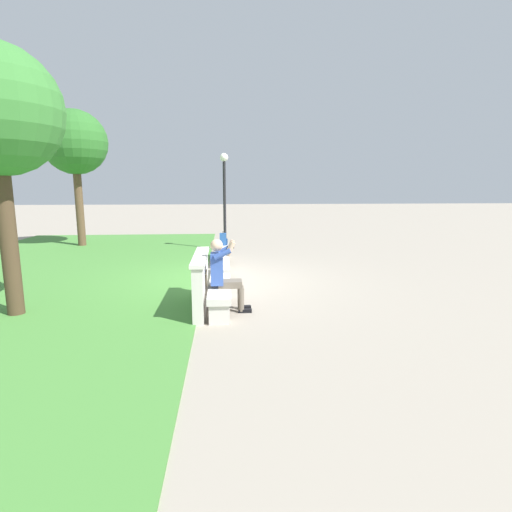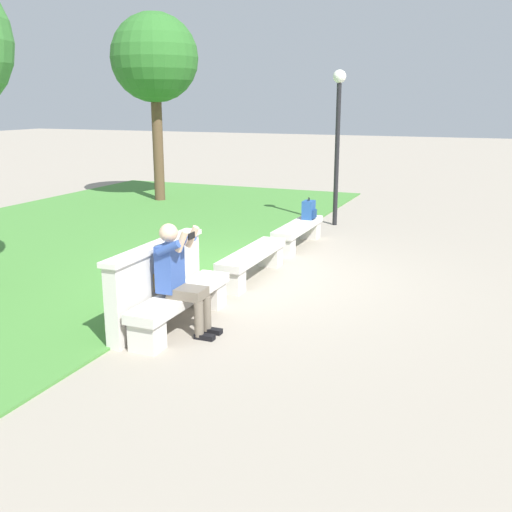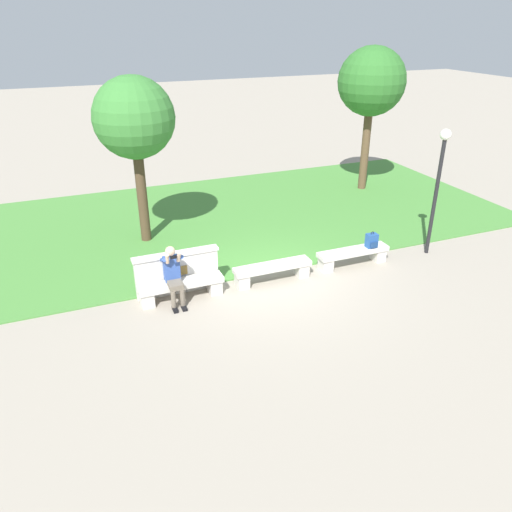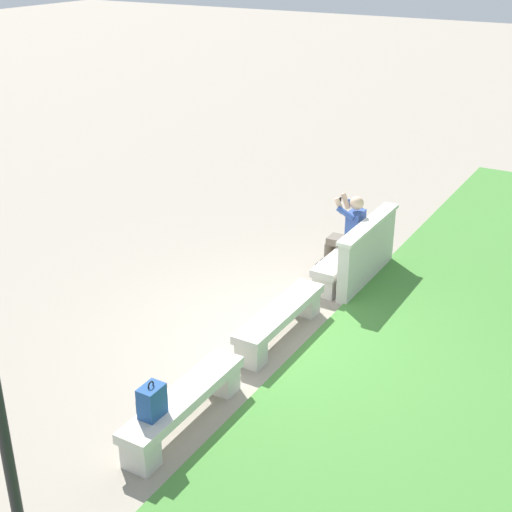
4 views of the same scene
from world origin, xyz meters
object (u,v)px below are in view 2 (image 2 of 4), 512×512
Objects in this scene: bench_main at (182,303)px; bench_mid at (298,231)px; tree_left_background at (154,59)px; person_photographer at (179,273)px; bench_near at (252,259)px; backpack at (309,210)px; lamp_post at (338,123)px.

bench_mid is (4.49, 0.00, 0.00)m from bench_main.
bench_mid is 0.39× the size of tree_left_background.
person_photographer is at bearing -156.23° from bench_main.
backpack reaches higher than bench_near.
tree_left_background is 1.48× the size of lamp_post.
person_photographer is (-0.18, -0.08, 0.44)m from bench_main.
bench_main is 1.00× the size of bench_near.
backpack is at bearing 0.33° from person_photographer.
lamp_post is at bearing -0.84° from bench_main.
tree_left_background is at bearing 41.67° from bench_near.
bench_near and bench_mid have the same top height.
tree_left_background is at bearing 59.16° from backpack.
bench_main is 0.48m from person_photographer.
person_photographer is at bearing -179.05° from bench_mid.
tree_left_background is (3.68, 5.27, 3.45)m from bench_mid.
bench_mid is 2.99m from lamp_post.
bench_mid is at bearing 174.54° from backpack.
bench_near is at bearing 1.84° from person_photographer.
bench_mid is 0.60m from backpack.
bench_mid is 1.46× the size of person_photographer.
bench_near is 8.65m from tree_left_background.
backpack is 6.94m from tree_left_background.
bench_near is 1.46× the size of person_photographer.
person_photographer is 0.40× the size of lamp_post.
bench_mid is at bearing 0.00° from bench_near.
tree_left_background is at bearing 32.66° from person_photographer.
lamp_post reaches higher than bench_near.
lamp_post is (-1.39, -5.37, -1.52)m from tree_left_background.
backpack is (5.17, 0.03, -0.11)m from person_photographer.
bench_main is 10.32m from tree_left_background.
bench_main is 4.49m from bench_mid.
backpack is (4.99, -0.05, 0.33)m from bench_main.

